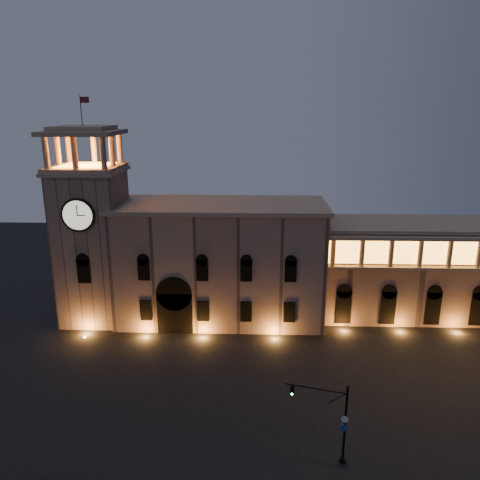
# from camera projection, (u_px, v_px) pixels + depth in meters

# --- Properties ---
(ground) EXTENTS (160.00, 160.00, 0.00)m
(ground) POSITION_uv_depth(u_px,v_px,m) (225.00, 403.00, 50.63)
(ground) COLOR black
(ground) RESTS_ON ground
(government_building) EXTENTS (30.80, 12.80, 17.60)m
(government_building) POSITION_uv_depth(u_px,v_px,m) (220.00, 262.00, 69.36)
(government_building) COLOR #906F5E
(government_building) RESTS_ON ground
(clock_tower) EXTENTS (9.80, 9.80, 32.40)m
(clock_tower) POSITION_uv_depth(u_px,v_px,m) (93.00, 238.00, 67.99)
(clock_tower) COLOR #906F5E
(clock_tower) RESTS_ON ground
(colonnade_wing) EXTENTS (40.60, 11.50, 14.50)m
(colonnade_wing) POSITION_uv_depth(u_px,v_px,m) (446.00, 269.00, 70.59)
(colonnade_wing) COLOR #8B6959
(colonnade_wing) RESTS_ON ground
(traffic_light) EXTENTS (5.58, 1.74, 7.87)m
(traffic_light) POSITION_uv_depth(u_px,v_px,m) (334.00, 421.00, 41.39)
(traffic_light) COLOR black
(traffic_light) RESTS_ON ground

